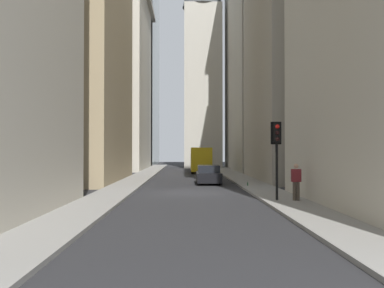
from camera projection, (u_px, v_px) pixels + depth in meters
name	position (u px, v px, depth m)	size (l,w,h in m)	color
ground_plane	(191.00, 193.00, 24.91)	(135.00, 135.00, 0.00)	#262628
sidewalk_right	(116.00, 192.00, 24.84)	(90.00, 2.20, 0.14)	gray
sidewalk_left	(266.00, 191.00, 24.98)	(90.00, 2.20, 0.14)	gray
building_left_far	(271.00, 51.00, 53.61)	(19.52, 10.50, 30.50)	#B7B2A5
building_left_midfar	(313.00, 36.00, 35.83)	(14.00, 10.50, 24.75)	#A8A091
building_right_far	(110.00, 73.00, 56.78)	(18.46, 10.50, 26.03)	beige
church_spire	(203.00, 40.00, 61.62)	(5.95, 5.95, 36.18)	#B7B2A5
delivery_truck	(201.00, 160.00, 47.55)	(6.46, 2.25, 2.84)	yellow
sedan_black	(208.00, 175.00, 31.63)	(4.30, 1.78, 1.42)	black
traffic_light_foreground	(277.00, 142.00, 20.14)	(0.43, 0.52, 3.78)	black
pedestrian	(296.00, 180.00, 19.93)	(0.26, 0.44, 1.76)	#473D33
discarded_bottle	(248.00, 184.00, 28.30)	(0.07, 0.07, 0.27)	#236033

